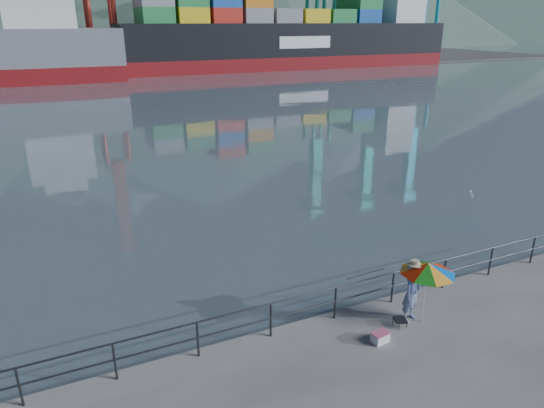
{
  "coord_description": "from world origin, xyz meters",
  "views": [
    {
      "loc": [
        -5.56,
        -8.24,
        7.93
      ],
      "look_at": [
        1.03,
        6.0,
        2.0
      ],
      "focal_mm": 32.0,
      "sensor_mm": 36.0,
      "label": 1
    }
  ],
  "objects_px": {
    "beach_umbrella": "(428,268)",
    "container_ship": "(300,34)",
    "cooler_bag": "(380,338)",
    "fisherman": "(412,293)"
  },
  "relations": [
    {
      "from": "beach_umbrella",
      "to": "container_ship",
      "type": "distance_m",
      "value": 83.06
    },
    {
      "from": "cooler_bag",
      "to": "fisherman",
      "type": "bearing_deg",
      "value": 12.47
    },
    {
      "from": "fisherman",
      "to": "cooler_bag",
      "type": "bearing_deg",
      "value": -179.77
    },
    {
      "from": "fisherman",
      "to": "container_ship",
      "type": "distance_m",
      "value": 83.0
    },
    {
      "from": "beach_umbrella",
      "to": "container_ship",
      "type": "bearing_deg",
      "value": 64.54
    },
    {
      "from": "container_ship",
      "to": "beach_umbrella",
      "type": "bearing_deg",
      "value": -115.46
    },
    {
      "from": "beach_umbrella",
      "to": "cooler_bag",
      "type": "bearing_deg",
      "value": -170.65
    },
    {
      "from": "container_ship",
      "to": "cooler_bag",
      "type": "bearing_deg",
      "value": -116.39
    },
    {
      "from": "cooler_bag",
      "to": "container_ship",
      "type": "xyz_separation_m",
      "value": [
        37.29,
        75.17,
        5.69
      ]
    },
    {
      "from": "beach_umbrella",
      "to": "cooler_bag",
      "type": "height_order",
      "value": "beach_umbrella"
    }
  ]
}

